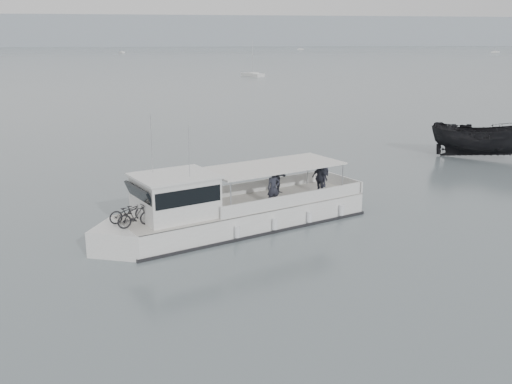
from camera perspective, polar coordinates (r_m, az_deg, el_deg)
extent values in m
plane|color=slate|center=(26.20, -13.06, -3.87)|extent=(1400.00, 1400.00, 0.00)
cube|color=#939EA8|center=(584.80, -10.51, 15.52)|extent=(1400.00, 90.00, 28.00)
cube|color=white|center=(26.13, -1.08, -2.52)|extent=(11.82, 7.31, 1.25)
cube|color=white|center=(23.78, -13.02, -4.75)|extent=(2.88, 2.88, 1.25)
cube|color=beige|center=(25.95, -1.09, -1.21)|extent=(11.82, 7.31, 0.06)
cube|color=black|center=(26.25, -1.08, -3.32)|extent=(12.04, 7.49, 0.17)
cube|color=white|center=(27.97, 0.33, 0.62)|extent=(7.12, 3.07, 0.58)
cube|color=white|center=(25.63, 3.94, -0.78)|extent=(7.12, 3.07, 0.58)
cube|color=white|center=(29.17, 8.50, 1.07)|extent=(1.28, 2.87, 0.58)
cube|color=white|center=(24.14, -8.10, -0.48)|extent=(3.84, 3.58, 1.73)
cube|color=black|center=(23.55, -11.39, -0.67)|extent=(1.43, 2.42, 1.11)
cube|color=black|center=(24.07, -8.12, 0.18)|extent=(3.68, 3.54, 0.67)
cube|color=white|center=(23.91, -8.18, 1.62)|extent=(4.09, 3.84, 0.10)
cube|color=silver|center=(26.36, 1.74, 2.61)|extent=(7.14, 5.19, 0.08)
cylinder|color=silver|center=(23.86, -2.54, -0.71)|extent=(0.08, 0.08, 1.59)
cylinder|color=silver|center=(26.14, -5.52, 0.65)|extent=(0.08, 0.08, 1.59)
cylinder|color=silver|center=(27.36, 8.65, 1.21)|extent=(0.08, 0.08, 1.59)
cylinder|color=silver|center=(29.37, 5.19, 2.28)|extent=(0.08, 0.08, 1.59)
cylinder|color=silver|center=(24.21, -10.39, 4.72)|extent=(0.04, 0.04, 2.50)
cylinder|color=silver|center=(23.25, -6.72, 3.95)|extent=(0.04, 0.04, 2.11)
cylinder|color=white|center=(24.03, -1.88, -4.01)|extent=(0.30, 0.30, 0.48)
cylinder|color=white|center=(25.02, 1.90, -3.23)|extent=(0.30, 0.30, 0.48)
cylinder|color=white|center=(26.11, 5.37, -2.49)|extent=(0.30, 0.30, 0.48)
cylinder|color=white|center=(27.29, 8.56, -1.81)|extent=(0.30, 0.30, 0.48)
imported|color=black|center=(23.91, -12.62, -1.94)|extent=(1.74, 1.17, 0.87)
imported|color=black|center=(23.22, -11.96, -2.36)|extent=(1.57, 0.98, 0.91)
imported|color=#282A36|center=(25.54, 1.76, 0.40)|extent=(0.64, 0.48, 1.61)
imported|color=#282A36|center=(27.51, 2.25, 1.48)|extent=(0.93, 0.81, 1.61)
imported|color=#282A36|center=(27.44, 6.38, 1.36)|extent=(0.82, 1.02, 1.61)
imported|color=#282A36|center=(28.76, 6.67, 1.99)|extent=(1.19, 1.12, 1.61)
imported|color=black|center=(43.98, 21.61, 4.92)|extent=(7.38, 5.47, 2.68)
cube|color=white|center=(359.03, 22.81, 12.78)|extent=(7.86, 7.66, 0.75)
cube|color=white|center=(359.02, 22.82, 12.83)|extent=(3.71, 3.69, 0.45)
cylinder|color=silver|center=(358.95, 22.89, 13.55)|extent=(0.08, 0.08, 9.15)
cube|color=white|center=(333.95, -13.27, 13.44)|extent=(3.54, 5.51, 0.75)
cube|color=white|center=(333.94, -13.27, 13.49)|extent=(2.06, 2.26, 0.45)
cylinder|color=silver|center=(333.89, -13.30, 13.98)|extent=(0.08, 0.08, 5.79)
cube|color=white|center=(411.95, 4.48, 14.04)|extent=(5.53, 6.04, 0.75)
cube|color=white|center=(411.95, 4.48, 14.09)|extent=(2.74, 2.79, 0.45)
cube|color=white|center=(129.53, -0.33, 11.63)|extent=(4.57, 6.74, 0.75)
cube|color=white|center=(129.51, -0.33, 11.77)|extent=(2.59, 2.81, 0.45)
cylinder|color=silver|center=(129.35, -0.33, 13.34)|extent=(0.08, 0.08, 7.11)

